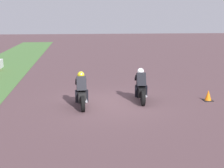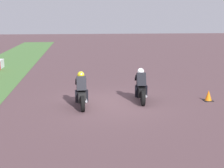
{
  "view_description": "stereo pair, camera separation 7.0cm",
  "coord_description": "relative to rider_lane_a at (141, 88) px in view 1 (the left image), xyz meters",
  "views": [
    {
      "loc": [
        -13.36,
        1.55,
        3.73
      ],
      "look_at": [
        -0.14,
        -0.03,
        0.9
      ],
      "focal_mm": 50.33,
      "sensor_mm": 36.0,
      "label": 1
    },
    {
      "loc": [
        -13.37,
        1.48,
        3.73
      ],
      "look_at": [
        -0.14,
        -0.03,
        0.9
      ],
      "focal_mm": 50.33,
      "sensor_mm": 36.0,
      "label": 2
    }
  ],
  "objects": [
    {
      "name": "ground_plane",
      "position": [
        -0.15,
        1.36,
        -0.62
      ],
      "size": [
        120.0,
        120.0,
        0.0
      ],
      "primitive_type": "plane",
      "color": "#543B40"
    },
    {
      "name": "rider_lane_a",
      "position": [
        0.0,
        0.0,
        0.0
      ],
      "size": [
        2.04,
        0.55,
        1.51
      ],
      "rotation": [
        0.0,
        0.0,
        -0.06
      ],
      "color": "black",
      "rests_on": "ground_plane"
    },
    {
      "name": "rider_lane_b",
      "position": [
        -0.58,
        2.67,
        0.0
      ],
      "size": [
        2.04,
        0.55,
        1.51
      ],
      "rotation": [
        0.0,
        0.0,
        0.05
      ],
      "color": "black",
      "rests_on": "ground_plane"
    },
    {
      "name": "traffic_cone",
      "position": [
        -0.26,
        -3.09,
        -0.4
      ],
      "size": [
        0.4,
        0.4,
        0.49
      ],
      "color": "black",
      "rests_on": "ground_plane"
    }
  ]
}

